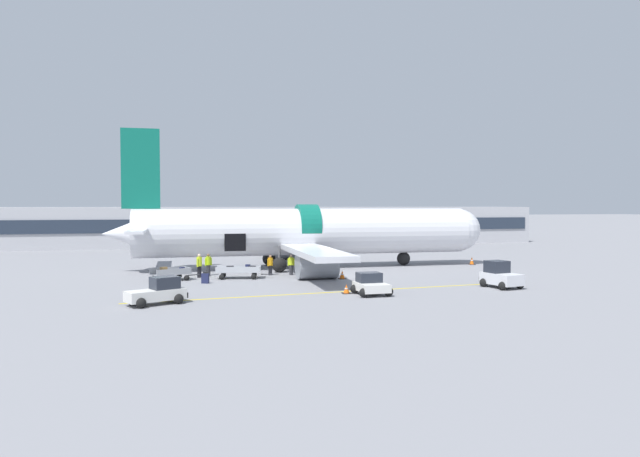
{
  "coord_description": "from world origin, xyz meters",
  "views": [
    {
      "loc": [
        -11.72,
        -42.05,
        5.42
      ],
      "look_at": [
        -0.28,
        4.31,
        3.46
      ],
      "focal_mm": 32.0,
      "sensor_mm": 36.0,
      "label": 1
    }
  ],
  "objects_px": {
    "baggage_tug_mid": "(500,276)",
    "ground_crew_loader_a": "(270,265)",
    "baggage_cart_loading": "(240,272)",
    "ground_crew_supervisor": "(199,265)",
    "ground_crew_loader_b": "(208,264)",
    "suitcase_on_tarmac_upright": "(205,278)",
    "baggage_tug_rear": "(158,293)",
    "ground_crew_driver": "(291,264)",
    "baggage_tug_lead": "(371,285)",
    "airplane": "(302,233)",
    "baggage_cart_queued": "(172,274)"
  },
  "relations": [
    {
      "from": "baggage_cart_queued",
      "to": "ground_crew_supervisor",
      "type": "xyz_separation_m",
      "value": [
        2.0,
        1.3,
        0.47
      ]
    },
    {
      "from": "baggage_tug_rear",
      "to": "ground_crew_loader_b",
      "type": "relative_size",
      "value": 2.03
    },
    {
      "from": "baggage_tug_lead",
      "to": "baggage_tug_mid",
      "type": "xyz_separation_m",
      "value": [
        9.25,
        0.79,
        0.16
      ]
    },
    {
      "from": "baggage_tug_rear",
      "to": "suitcase_on_tarmac_upright",
      "type": "distance_m",
      "value": 8.37
    },
    {
      "from": "baggage_tug_rear",
      "to": "suitcase_on_tarmac_upright",
      "type": "relative_size",
      "value": 4.2
    },
    {
      "from": "airplane",
      "to": "ground_crew_loader_b",
      "type": "height_order",
      "value": "airplane"
    },
    {
      "from": "airplane",
      "to": "baggage_cart_queued",
      "type": "relative_size",
      "value": 9.34
    },
    {
      "from": "airplane",
      "to": "baggage_tug_mid",
      "type": "bearing_deg",
      "value": -55.07
    },
    {
      "from": "baggage_tug_lead",
      "to": "baggage_cart_loading",
      "type": "xyz_separation_m",
      "value": [
        -6.89,
        9.6,
        -0.07
      ]
    },
    {
      "from": "baggage_cart_queued",
      "to": "ground_crew_loader_b",
      "type": "relative_size",
      "value": 2.09
    },
    {
      "from": "suitcase_on_tarmac_upright",
      "to": "ground_crew_loader_a",
      "type": "bearing_deg",
      "value": 35.02
    },
    {
      "from": "ground_crew_loader_a",
      "to": "ground_crew_supervisor",
      "type": "xyz_separation_m",
      "value": [
        -5.39,
        -0.18,
        0.11
      ]
    },
    {
      "from": "suitcase_on_tarmac_upright",
      "to": "ground_crew_loader_b",
      "type": "bearing_deg",
      "value": 84.47
    },
    {
      "from": "baggage_cart_loading",
      "to": "ground_crew_supervisor",
      "type": "xyz_separation_m",
      "value": [
        -2.92,
        1.23,
        0.43
      ]
    },
    {
      "from": "baggage_tug_lead",
      "to": "baggage_tug_rear",
      "type": "height_order",
      "value": "baggage_tug_rear"
    },
    {
      "from": "baggage_cart_queued",
      "to": "baggage_tug_lead",
      "type": "bearing_deg",
      "value": -38.88
    },
    {
      "from": "baggage_tug_rear",
      "to": "baggage_tug_lead",
      "type": "bearing_deg",
      "value": 1.92
    },
    {
      "from": "baggage_tug_mid",
      "to": "suitcase_on_tarmac_upright",
      "type": "height_order",
      "value": "baggage_tug_mid"
    },
    {
      "from": "baggage_tug_lead",
      "to": "ground_crew_driver",
      "type": "distance_m",
      "value": 11.14
    },
    {
      "from": "ground_crew_supervisor",
      "to": "ground_crew_loader_b",
      "type": "bearing_deg",
      "value": 55.32
    },
    {
      "from": "baggage_tug_rear",
      "to": "ground_crew_loader_b",
      "type": "distance_m",
      "value": 12.72
    },
    {
      "from": "baggage_cart_loading",
      "to": "ground_crew_loader_a",
      "type": "bearing_deg",
      "value": 29.71
    },
    {
      "from": "baggage_tug_lead",
      "to": "ground_crew_loader_a",
      "type": "distance_m",
      "value": 11.87
    },
    {
      "from": "ground_crew_loader_a",
      "to": "baggage_cart_loading",
      "type": "bearing_deg",
      "value": -150.29
    },
    {
      "from": "baggage_tug_rear",
      "to": "baggage_cart_loading",
      "type": "bearing_deg",
      "value": 61.25
    },
    {
      "from": "ground_crew_driver",
      "to": "ground_crew_supervisor",
      "type": "xyz_separation_m",
      "value": [
        -6.99,
        0.05,
        0.1
      ]
    },
    {
      "from": "baggage_cart_queued",
      "to": "baggage_tug_rear",
      "type": "bearing_deg",
      "value": -93.32
    },
    {
      "from": "airplane",
      "to": "baggage_cart_loading",
      "type": "relative_size",
      "value": 7.77
    },
    {
      "from": "baggage_tug_mid",
      "to": "ground_crew_driver",
      "type": "xyz_separation_m",
      "value": [
        -12.07,
        9.98,
        0.1
      ]
    },
    {
      "from": "ground_crew_loader_a",
      "to": "suitcase_on_tarmac_upright",
      "type": "bearing_deg",
      "value": -144.98
    },
    {
      "from": "ground_crew_driver",
      "to": "baggage_tug_lead",
      "type": "bearing_deg",
      "value": -75.31
    },
    {
      "from": "baggage_tug_mid",
      "to": "ground_crew_driver",
      "type": "distance_m",
      "value": 15.67
    },
    {
      "from": "baggage_tug_mid",
      "to": "ground_crew_loader_a",
      "type": "relative_size",
      "value": 1.89
    },
    {
      "from": "baggage_tug_mid",
      "to": "ground_crew_loader_a",
      "type": "xyz_separation_m",
      "value": [
        -13.67,
        10.22,
        0.08
      ]
    },
    {
      "from": "baggage_tug_rear",
      "to": "ground_crew_loader_b",
      "type": "height_order",
      "value": "ground_crew_loader_b"
    },
    {
      "from": "baggage_tug_rear",
      "to": "baggage_cart_queued",
      "type": "bearing_deg",
      "value": 86.68
    },
    {
      "from": "baggage_tug_rear",
      "to": "ground_crew_driver",
      "type": "height_order",
      "value": "ground_crew_driver"
    },
    {
      "from": "baggage_tug_rear",
      "to": "ground_crew_loader_a",
      "type": "height_order",
      "value": "ground_crew_loader_a"
    },
    {
      "from": "ground_crew_loader_b",
      "to": "suitcase_on_tarmac_upright",
      "type": "xyz_separation_m",
      "value": [
        -0.43,
        -4.43,
        -0.53
      ]
    },
    {
      "from": "baggage_cart_queued",
      "to": "ground_crew_loader_a",
      "type": "relative_size",
      "value": 2.27
    },
    {
      "from": "ground_crew_supervisor",
      "to": "airplane",
      "type": "bearing_deg",
      "value": 27.36
    },
    {
      "from": "ground_crew_driver",
      "to": "suitcase_on_tarmac_upright",
      "type": "xyz_separation_m",
      "value": [
        -6.69,
        -3.33,
        -0.48
      ]
    },
    {
      "from": "baggage_tug_lead",
      "to": "ground_crew_loader_a",
      "type": "bearing_deg",
      "value": 111.9
    },
    {
      "from": "baggage_tug_rear",
      "to": "ground_crew_loader_b",
      "type": "xyz_separation_m",
      "value": [
        3.3,
        12.29,
        0.25
      ]
    },
    {
      "from": "suitcase_on_tarmac_upright",
      "to": "baggage_tug_rear",
      "type": "bearing_deg",
      "value": -110.06
    },
    {
      "from": "ground_crew_loader_a",
      "to": "baggage_tug_mid",
      "type": "bearing_deg",
      "value": -36.77
    },
    {
      "from": "ground_crew_loader_a",
      "to": "baggage_cart_queued",
      "type": "bearing_deg",
      "value": -168.63
    },
    {
      "from": "baggage_tug_lead",
      "to": "baggage_tug_mid",
      "type": "distance_m",
      "value": 9.28
    },
    {
      "from": "baggage_tug_lead",
      "to": "baggage_tug_rear",
      "type": "bearing_deg",
      "value": -178.08
    },
    {
      "from": "airplane",
      "to": "ground_crew_driver",
      "type": "distance_m",
      "value": 5.46
    }
  ]
}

